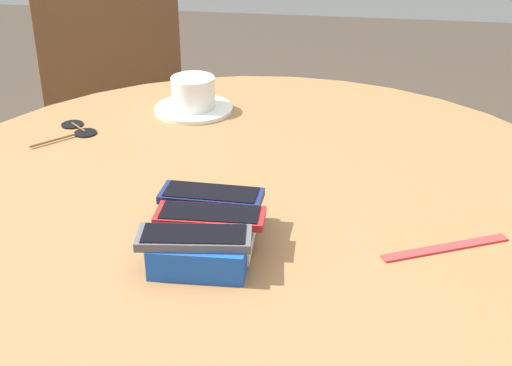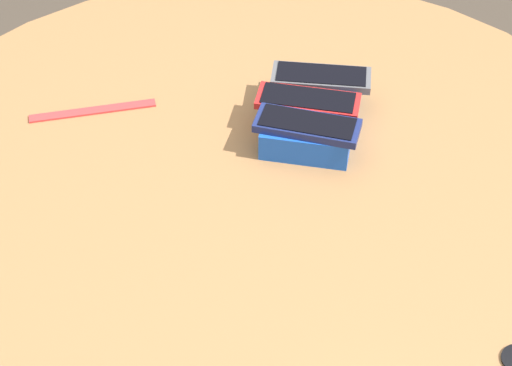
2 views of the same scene
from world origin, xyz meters
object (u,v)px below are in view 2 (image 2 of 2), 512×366
phone_gray (321,77)px  round_table (256,250)px  phone_red (308,101)px  lanyard_strap (93,111)px  phone_navy (307,125)px  phone_box (312,115)px

phone_gray → round_table: bearing=-12.5°
round_table → phone_red: 0.22m
phone_gray → lanyard_strap: phone_gray is taller
phone_navy → phone_red: bearing=-170.2°
phone_red → phone_navy: 0.05m
lanyard_strap → phone_gray: bearing=106.9°
round_table → phone_red: phone_red is taller
phone_box → phone_gray: (-0.05, 0.00, 0.03)m
phone_box → lanyard_strap: (0.04, -0.31, -0.02)m
phone_red → phone_gray: bearing=171.9°
phone_box → lanyard_strap: 0.32m
round_table → lanyard_strap: bearing=-112.6°
phone_gray → phone_box: bearing=-2.7°
phone_red → lanyard_strap: 0.31m
phone_red → lanyard_strap: phone_red is taller
round_table → phone_gray: size_ratio=7.58×
phone_box → phone_red: 0.03m
phone_box → phone_gray: 0.06m
phone_red → phone_box: bearing=119.2°
phone_box → lanyard_strap: size_ratio=0.97×
phone_red → phone_navy: bearing=9.8°
round_table → phone_gray: (-0.21, 0.05, 0.16)m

